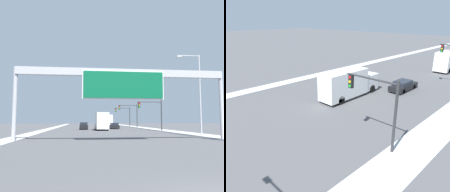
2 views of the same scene
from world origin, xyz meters
TOP-DOWN VIEW (x-y plane):
  - sidewalk_right at (11.25, 60.00)m, footprint 3.00×120.00m
  - median_strip_left at (-10.75, 60.00)m, footprint 2.00×120.00m
  - sign_gantry at (0.00, 17.90)m, footprint 20.29×0.73m
  - car_mid_center at (-3.50, 49.11)m, footprint 1.77×4.80m
  - car_mid_left at (3.50, 51.86)m, footprint 1.88×4.70m
  - truck_box_primary at (0.00, 44.73)m, footprint 2.32×8.84m
  - truck_box_secondary at (3.50, 67.83)m, footprint 2.49×7.15m
  - traffic_light_near_intersection at (8.73, 38.00)m, footprint 4.51×0.32m
  - traffic_light_mid_block at (8.60, 58.00)m, footprint 5.08×0.32m
  - traffic_light_far_intersection at (8.71, 68.00)m, footprint 4.70×0.32m
  - street_lamp_right at (10.01, 23.25)m, footprint 2.95×0.28m

SIDE VIEW (x-z plane):
  - sidewalk_right at x=11.25m, z-range 0.00..0.15m
  - median_strip_left at x=-10.75m, z-range 0.00..0.15m
  - car_mid_left at x=3.50m, z-range -0.03..1.35m
  - car_mid_center at x=-3.50m, z-range -0.05..1.48m
  - truck_box_primary at x=0.00m, z-range 0.02..3.47m
  - truck_box_secondary at x=3.50m, z-range 0.01..3.58m
  - traffic_light_near_intersection at x=8.73m, z-range 1.01..6.53m
  - traffic_light_far_intersection at x=8.71m, z-range 1.06..6.92m
  - traffic_light_mid_block at x=8.60m, z-range 1.12..7.21m
  - sign_gantry at x=0.00m, z-range 2.29..9.16m
  - street_lamp_right at x=10.01m, z-range 0.86..10.85m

